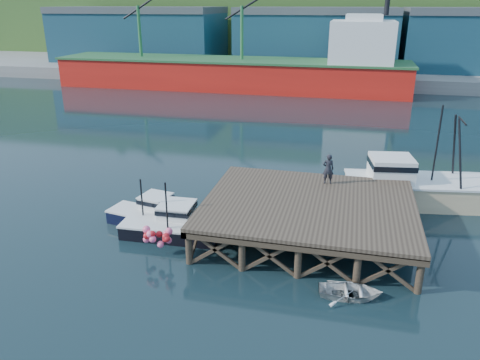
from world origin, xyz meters
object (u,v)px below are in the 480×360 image
(boat_navy, at_px, (150,214))
(trawler, at_px, (420,184))
(dockworker, at_px, (328,169))
(boat_black, at_px, (173,225))
(dinghy, at_px, (351,291))

(boat_navy, distance_m, trawler, 18.03)
(trawler, xyz_separation_m, dockworker, (-6.04, -3.22, 1.68))
(boat_black, distance_m, dockworker, 10.25)
(dinghy, xyz_separation_m, dockworker, (-1.80, 9.08, 2.79))
(trawler, bearing_deg, boat_black, -158.96)
(boat_navy, height_order, trawler, trawler)
(dockworker, bearing_deg, dinghy, 91.59)
(dockworker, bearing_deg, boat_navy, 11.38)
(boat_navy, bearing_deg, dinghy, -12.31)
(trawler, height_order, dinghy, trawler)
(boat_navy, xyz_separation_m, boat_black, (1.93, -1.14, 0.02))
(boat_navy, relative_size, trawler, 0.50)
(dinghy, bearing_deg, dockworker, 4.84)
(boat_black, relative_size, trawler, 0.56)
(boat_navy, bearing_deg, trawler, 33.82)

